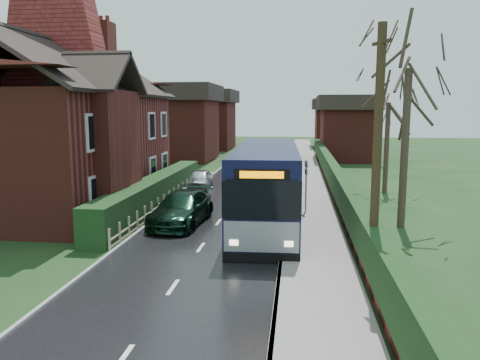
# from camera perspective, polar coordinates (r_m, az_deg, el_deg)

# --- Properties ---
(ground) EXTENTS (140.00, 140.00, 0.00)m
(ground) POSITION_cam_1_polar(r_m,az_deg,el_deg) (19.70, -3.61, -6.58)
(ground) COLOR #28461E
(ground) RESTS_ON ground
(road) EXTENTS (6.00, 100.00, 0.02)m
(road) POSITION_cam_1_polar(r_m,az_deg,el_deg) (29.35, -0.04, -1.48)
(road) COLOR black
(road) RESTS_ON ground
(pavement) EXTENTS (2.50, 100.00, 0.14)m
(pavement) POSITION_cam_1_polar(r_m,az_deg,el_deg) (29.14, 8.29, -1.52)
(pavement) COLOR slate
(pavement) RESTS_ON ground
(kerb_right) EXTENTS (0.12, 100.00, 0.14)m
(kerb_right) POSITION_cam_1_polar(r_m,az_deg,el_deg) (29.14, 5.93, -1.48)
(kerb_right) COLOR gray
(kerb_right) RESTS_ON ground
(kerb_left) EXTENTS (0.12, 100.00, 0.10)m
(kerb_left) POSITION_cam_1_polar(r_m,az_deg,el_deg) (29.87, -5.86, -1.27)
(kerb_left) COLOR gray
(kerb_left) RESTS_ON ground
(front_hedge) EXTENTS (1.20, 16.00, 1.60)m
(front_hedge) POSITION_cam_1_polar(r_m,az_deg,el_deg) (25.20, -10.28, -1.48)
(front_hedge) COLOR black
(front_hedge) RESTS_ON ground
(picket_fence) EXTENTS (0.10, 16.00, 0.90)m
(picket_fence) POSITION_cam_1_polar(r_m,az_deg,el_deg) (25.05, -8.62, -2.31)
(picket_fence) COLOR tan
(picket_fence) RESTS_ON ground
(right_wall_hedge) EXTENTS (0.60, 50.00, 1.80)m
(right_wall_hedge) POSITION_cam_1_polar(r_m,az_deg,el_deg) (29.07, 11.38, 0.27)
(right_wall_hedge) COLOR maroon
(right_wall_hedge) RESTS_ON ground
(brick_house) EXTENTS (9.30, 14.60, 10.30)m
(brick_house) POSITION_cam_1_polar(r_m,az_deg,el_deg) (26.48, -20.75, 6.37)
(brick_house) COLOR maroon
(brick_house) RESTS_ON ground
(bus) EXTENTS (3.04, 11.67, 3.52)m
(bus) POSITION_cam_1_polar(r_m,az_deg,el_deg) (21.15, 3.29, -0.69)
(bus) COLOR black
(bus) RESTS_ON ground
(car_silver) EXTENTS (1.54, 3.67, 1.24)m
(car_silver) POSITION_cam_1_polar(r_m,az_deg,el_deg) (30.88, -4.93, 0.14)
(car_silver) COLOR silver
(car_silver) RESTS_ON ground
(car_green) EXTENTS (2.39, 5.11, 1.44)m
(car_green) POSITION_cam_1_polar(r_m,az_deg,el_deg) (21.34, -7.10, -3.45)
(car_green) COLOR black
(car_green) RESTS_ON ground
(car_distant) EXTENTS (2.73, 4.04, 1.26)m
(car_distant) POSITION_cam_1_polar(r_m,az_deg,el_deg) (59.10, 5.49, 4.20)
(car_distant) COLOR black
(car_distant) RESTS_ON ground
(bus_stop_sign) EXTENTS (0.17, 0.41, 2.70)m
(bus_stop_sign) POSITION_cam_1_polar(r_m,az_deg,el_deg) (23.18, 8.07, 0.15)
(bus_stop_sign) COLOR slate
(bus_stop_sign) RESTS_ON ground
(telegraph_pole) EXTENTS (0.41, 0.94, 7.53)m
(telegraph_pole) POSITION_cam_1_polar(r_m,az_deg,el_deg) (13.94, 16.34, 2.71)
(telegraph_pole) COLOR black
(telegraph_pole) RESTS_ON ground
(tree_right_near) EXTENTS (4.55, 4.55, 9.82)m
(tree_right_near) POSITION_cam_1_polar(r_m,az_deg,el_deg) (21.46, 19.97, 13.93)
(tree_right_near) COLOR #372B21
(tree_right_near) RESTS_ON ground
(tree_right_far) EXTENTS (4.11, 4.11, 7.94)m
(tree_right_far) POSITION_cam_1_polar(r_m,az_deg,el_deg) (30.11, 17.70, 9.69)
(tree_right_far) COLOR #362820
(tree_right_far) RESTS_ON ground
(tree_house_side) EXTENTS (4.91, 4.91, 11.16)m
(tree_house_side) POSITION_cam_1_polar(r_m,az_deg,el_deg) (39.88, -16.06, 12.87)
(tree_house_side) COLOR #31281D
(tree_house_side) RESTS_ON ground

